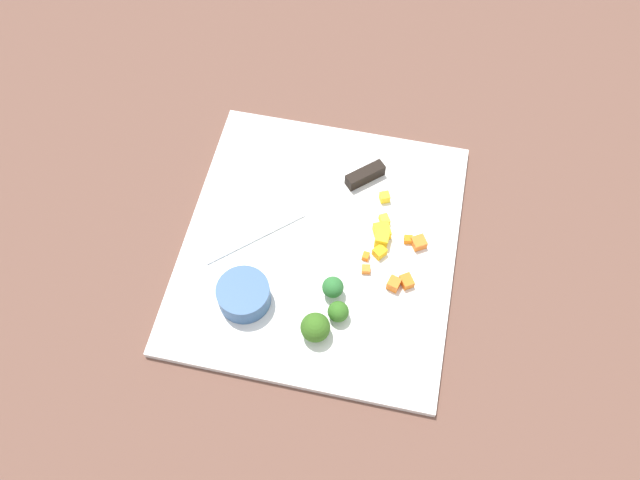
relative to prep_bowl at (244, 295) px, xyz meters
name	(u,v)px	position (x,y,z in m)	size (l,w,h in m)	color
ground_plane	(320,247)	(0.11, -0.08, -0.03)	(4.00, 4.00, 0.00)	brown
cutting_board	(320,245)	(0.11, -0.08, -0.02)	(0.43, 0.39, 0.01)	white
prep_bowl	(244,295)	(0.00, 0.00, 0.00)	(0.07, 0.07, 0.03)	#345886
chef_knife	(329,194)	(0.19, -0.08, -0.01)	(0.22, 0.24, 0.02)	silver
carrot_dice_0	(419,243)	(0.14, -0.22, -0.01)	(0.02, 0.02, 0.01)	orange
carrot_dice_1	(394,284)	(0.06, -0.20, -0.01)	(0.02, 0.02, 0.02)	orange
carrot_dice_2	(366,256)	(0.10, -0.15, -0.01)	(0.01, 0.01, 0.01)	orange
carrot_dice_3	(408,239)	(0.14, -0.21, -0.01)	(0.01, 0.01, 0.01)	orange
carrot_dice_4	(366,269)	(0.08, -0.16, -0.01)	(0.01, 0.01, 0.01)	orange
carrot_dice_5	(407,281)	(0.07, -0.22, -0.01)	(0.02, 0.02, 0.01)	orange
pepper_dice_0	(385,197)	(0.20, -0.16, -0.01)	(0.01, 0.01, 0.01)	yellow
pepper_dice_1	(384,220)	(0.16, -0.17, -0.01)	(0.02, 0.01, 0.01)	yellow
pepper_dice_2	(380,250)	(0.11, -0.17, -0.01)	(0.01, 0.02, 0.01)	yellow
pepper_dice_3	(382,231)	(0.14, -0.17, -0.01)	(0.02, 0.02, 0.02)	yellow
pepper_dice_4	(382,239)	(0.13, -0.17, -0.01)	(0.02, 0.02, 0.02)	yellow
broccoli_floret_0	(333,287)	(0.03, -0.12, 0.00)	(0.03, 0.03, 0.04)	#82B46A
broccoli_floret_1	(338,312)	(0.00, -0.13, 0.00)	(0.03, 0.03, 0.03)	#84BF6C
broccoli_floret_2	(315,328)	(-0.03, -0.11, 0.00)	(0.04, 0.04, 0.04)	#8DB659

